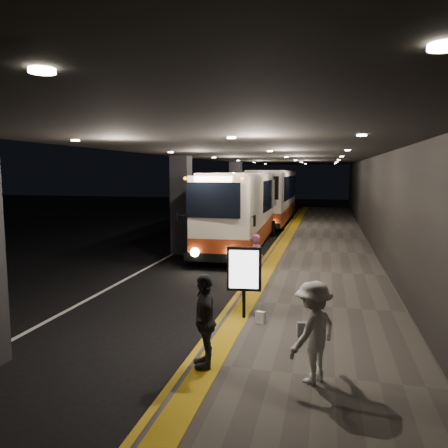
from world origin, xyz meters
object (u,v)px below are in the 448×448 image
at_px(passenger_waiting_grey, 205,320).
at_px(stanchion_post, 243,283).
at_px(coach_main, 242,212).
at_px(info_sign, 244,270).
at_px(passenger_boarding, 257,259).
at_px(passenger_waiting_white, 313,332).
at_px(bag_plain, 261,317).
at_px(coach_second, 272,199).
at_px(bag_polka, 303,330).

distance_m(passenger_waiting_grey, stanchion_post, 3.97).
bearing_deg(coach_main, info_sign, -80.61).
relative_size(passenger_boarding, stanchion_post, 1.40).
xyz_separation_m(coach_main, passenger_boarding, (1.96, -7.58, -0.76)).
bearing_deg(passenger_waiting_white, info_sign, -116.67).
height_order(passenger_waiting_white, info_sign, info_sign).
bearing_deg(passenger_boarding, stanchion_post, 170.50).
relative_size(passenger_boarding, bag_plain, 5.72).
height_order(coach_second, passenger_waiting_white, coach_second).
relative_size(passenger_waiting_white, passenger_waiting_grey, 1.00).
bearing_deg(info_sign, passenger_waiting_grey, -100.29).
bearing_deg(coach_second, info_sign, -85.08).
relative_size(coach_second, bag_plain, 42.08).
bearing_deg(passenger_waiting_grey, bag_plain, 145.38).
bearing_deg(passenger_waiting_white, coach_main, -131.72).
distance_m(coach_second, passenger_boarding, 17.79).
bearing_deg(stanchion_post, passenger_waiting_white, -64.16).
relative_size(passenger_waiting_white, stanchion_post, 1.52).
height_order(coach_main, bag_polka, coach_main).
bearing_deg(info_sign, coach_second, 89.02).
relative_size(passenger_waiting_white, bag_plain, 6.24).
bearing_deg(info_sign, coach_main, 95.07).
height_order(bag_plain, info_sign, info_sign).
xyz_separation_m(info_sign, stanchion_post, (-0.25, 1.19, -0.61)).
relative_size(passenger_waiting_white, info_sign, 0.99).
bearing_deg(bag_plain, info_sign, 149.73).
bearing_deg(stanchion_post, coach_main, 101.15).
bearing_deg(bag_plain, passenger_waiting_grey, -104.55).
relative_size(passenger_waiting_grey, bag_plain, 6.24).
distance_m(passenger_waiting_grey, bag_polka, 2.60).
distance_m(passenger_waiting_white, bag_polka, 2.12).
bearing_deg(bag_plain, coach_main, 103.19).
height_order(bag_plain, stanchion_post, stanchion_post).
bearing_deg(coach_main, passenger_waiting_white, -76.07).
relative_size(passenger_boarding, passenger_waiting_white, 0.92).
bearing_deg(passenger_waiting_grey, info_sign, 155.80).
height_order(passenger_boarding, bag_plain, passenger_boarding).
xyz_separation_m(passenger_boarding, passenger_waiting_white, (1.93, -6.19, 0.07)).
height_order(passenger_boarding, stanchion_post, passenger_boarding).
relative_size(passenger_boarding, bag_polka, 4.82).
xyz_separation_m(passenger_waiting_white, bag_plain, (-1.28, 2.64, -0.73)).
bearing_deg(info_sign, passenger_waiting_white, -65.34).
xyz_separation_m(passenger_waiting_grey, info_sign, (0.20, 2.77, 0.31)).
bearing_deg(bag_polka, stanchion_post, 129.38).
distance_m(passenger_boarding, bag_polka, 4.57).
height_order(bag_polka, bag_plain, bag_polka).
distance_m(coach_main, passenger_waiting_grey, 13.79).
height_order(passenger_waiting_grey, info_sign, info_sign).
xyz_separation_m(passenger_waiting_grey, bag_polka, (1.68, 1.85, -0.70)).
xyz_separation_m(coach_second, info_sign, (1.90, -20.97, -0.43)).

